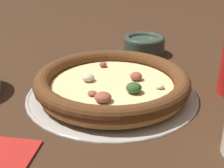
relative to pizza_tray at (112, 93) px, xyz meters
name	(u,v)px	position (x,y,z in m)	size (l,w,h in m)	color
ground_plane	(112,95)	(0.00, 0.00, 0.00)	(3.00, 3.00, 0.00)	#3D2616
pizza_tray	(112,93)	(0.00, 0.00, 0.00)	(0.36, 0.36, 0.01)	#B7B2A8
pizza	(112,82)	(0.00, 0.00, 0.02)	(0.32, 0.32, 0.04)	tan
bowl_near	(144,45)	(-0.11, -0.25, 0.02)	(0.12, 0.12, 0.05)	#334238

